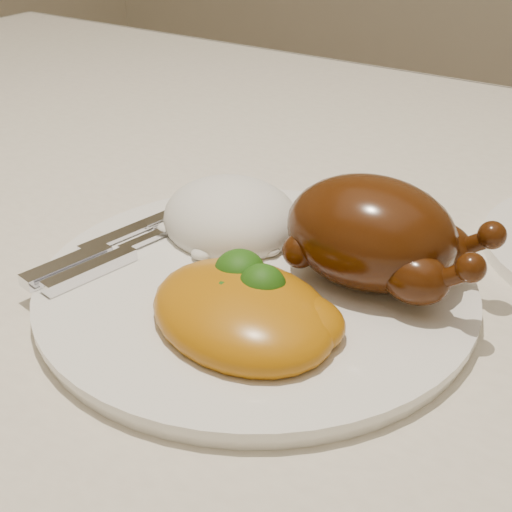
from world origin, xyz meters
The scene contains 7 objects.
dining_table centered at (0.00, 0.00, 0.67)m, with size 1.60×0.90×0.76m.
tablecloth centered at (0.00, 0.00, 0.74)m, with size 1.73×1.03×0.18m.
dinner_plate centered at (0.11, -0.13, 0.77)m, with size 0.31×0.31×0.01m, color white.
roast_chicken centered at (0.18, -0.08, 0.82)m, with size 0.15×0.10×0.08m.
rice_mound centered at (0.05, -0.07, 0.79)m, with size 0.15×0.14×0.06m.
mac_and_cheese centered at (0.14, -0.18, 0.79)m, with size 0.16×0.13×0.05m.
cutlery centered at (0.00, -0.17, 0.79)m, with size 0.05×0.17×0.01m.
Camera 1 is at (0.36, -0.50, 1.05)m, focal length 50.00 mm.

